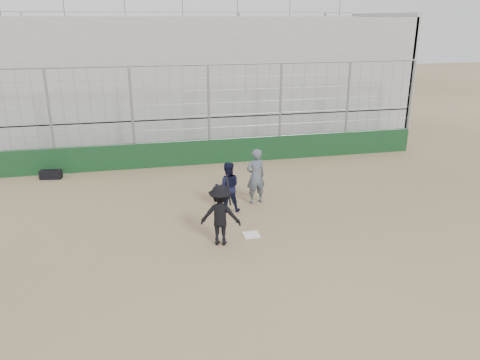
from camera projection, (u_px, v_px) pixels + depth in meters
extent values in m
plane|color=brown|center=(251.00, 235.00, 12.98)|extent=(90.00, 90.00, 0.00)
cube|color=white|center=(251.00, 235.00, 12.98)|extent=(0.44, 0.44, 0.02)
cube|color=#103318|center=(210.00, 151.00, 19.26)|extent=(18.00, 0.25, 1.00)
cylinder|color=gray|center=(209.00, 116.00, 18.77)|extent=(0.10, 0.10, 4.00)
cylinder|color=gray|center=(410.00, 107.00, 20.67)|extent=(0.10, 0.10, 4.00)
cylinder|color=gray|center=(208.00, 65.00, 18.12)|extent=(18.00, 0.07, 0.07)
cube|color=#989898|center=(194.00, 120.00, 23.72)|extent=(20.00, 6.70, 1.60)
cube|color=#989898|center=(192.00, 61.00, 22.77)|extent=(20.00, 6.70, 4.20)
cube|color=#989898|center=(377.00, 73.00, 25.14)|extent=(0.25, 6.70, 6.10)
imported|color=black|center=(220.00, 215.00, 12.24)|extent=(1.20, 0.91, 1.65)
cylinder|color=black|center=(228.00, 190.00, 12.22)|extent=(0.07, 0.57, 0.71)
imported|color=black|center=(228.00, 196.00, 14.40)|extent=(0.84, 0.69, 1.05)
sphere|color=maroon|center=(228.00, 183.00, 14.26)|extent=(0.28, 0.28, 0.28)
imported|color=#4D5661|center=(256.00, 179.00, 15.01)|extent=(0.74, 0.56, 1.63)
cube|color=black|center=(51.00, 174.00, 17.49)|extent=(0.81, 0.45, 0.33)
cylinder|color=black|center=(50.00, 170.00, 17.43)|extent=(0.50, 0.12, 0.04)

